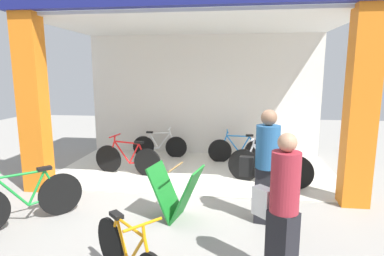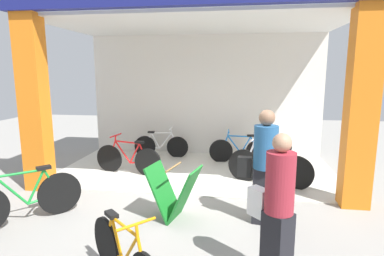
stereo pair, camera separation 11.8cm
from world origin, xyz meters
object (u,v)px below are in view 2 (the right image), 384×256
at_px(bicycle_inside_1, 161,146).
at_px(bicycle_inside_3, 269,167).
at_px(bicycle_inside_0, 128,159).
at_px(pedestrian_3, 277,208).
at_px(bicycle_inside_2, 239,150).
at_px(sandwich_board_sign, 174,193).
at_px(bicycle_parked_1, 24,199).
at_px(pedestrian_0, 264,165).

height_order(bicycle_inside_1, bicycle_inside_3, bicycle_inside_3).
xyz_separation_m(bicycle_inside_0, bicycle_inside_3, (3.07, -0.27, 0.03)).
xyz_separation_m(bicycle_inside_0, pedestrian_3, (2.85, -3.29, 0.49)).
relative_size(bicycle_inside_2, sandwich_board_sign, 1.73).
xyz_separation_m(bicycle_parked_1, pedestrian_0, (3.58, 0.54, 0.53)).
xyz_separation_m(bicycle_inside_1, bicycle_inside_2, (2.10, -0.25, 0.01)).
bearing_deg(bicycle_inside_3, bicycle_parked_1, -150.26).
relative_size(sandwich_board_sign, pedestrian_3, 0.53).
height_order(bicycle_inside_2, pedestrian_0, pedestrian_0).
relative_size(bicycle_inside_3, sandwich_board_sign, 1.89).
xyz_separation_m(sandwich_board_sign, pedestrian_0, (1.36, 0.07, 0.48)).
distance_m(bicycle_inside_3, pedestrian_0, 1.76).
distance_m(bicycle_inside_2, pedestrian_3, 4.60).
distance_m(bicycle_inside_3, bicycle_parked_1, 4.42).
bearing_deg(bicycle_parked_1, bicycle_inside_2, 48.99).
relative_size(bicycle_inside_2, bicycle_inside_3, 0.92).
height_order(bicycle_inside_2, bicycle_parked_1, bicycle_parked_1).
bearing_deg(bicycle_inside_1, bicycle_inside_2, -6.74).
bearing_deg(pedestrian_3, sandwich_board_sign, 137.32).
height_order(bicycle_parked_1, pedestrian_3, pedestrian_3).
xyz_separation_m(bicycle_inside_0, sandwich_board_sign, (1.45, -2.00, 0.07)).
height_order(bicycle_inside_2, bicycle_inside_3, bicycle_inside_3).
xyz_separation_m(bicycle_inside_3, pedestrian_0, (-0.26, -1.66, 0.52)).
height_order(bicycle_inside_1, sandwich_board_sign, sandwich_board_sign).
height_order(bicycle_inside_0, bicycle_parked_1, bicycle_parked_1).
bearing_deg(bicycle_parked_1, pedestrian_0, 8.52).
xyz_separation_m(bicycle_inside_3, bicycle_parked_1, (-3.84, -2.19, -0.00)).
distance_m(bicycle_inside_2, bicycle_inside_3, 1.65).
bearing_deg(sandwich_board_sign, bicycle_inside_1, 106.99).
xyz_separation_m(bicycle_parked_1, pedestrian_3, (3.62, -0.82, 0.46)).
distance_m(bicycle_inside_2, pedestrian_0, 3.27).
height_order(bicycle_inside_2, pedestrian_3, pedestrian_3).
xyz_separation_m(bicycle_inside_0, pedestrian_0, (2.82, -1.93, 0.55)).
bearing_deg(pedestrian_3, pedestrian_0, 91.41).
bearing_deg(bicycle_parked_1, bicycle_inside_1, 73.95).
xyz_separation_m(sandwich_board_sign, pedestrian_3, (1.40, -1.29, 0.41)).
bearing_deg(sandwich_board_sign, pedestrian_0, 3.12).
height_order(bicycle_inside_0, pedestrian_3, pedestrian_3).
bearing_deg(pedestrian_0, sandwich_board_sign, -176.88).
relative_size(bicycle_inside_0, bicycle_inside_3, 0.97).
xyz_separation_m(bicycle_inside_2, sandwich_board_sign, (-1.03, -3.27, 0.09)).
height_order(bicycle_inside_3, sandwich_board_sign, bicycle_inside_3).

